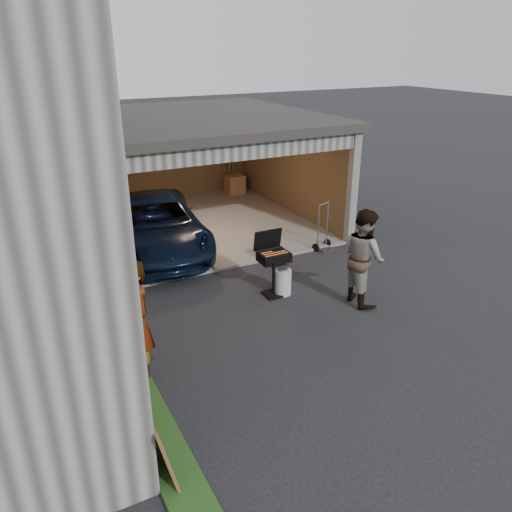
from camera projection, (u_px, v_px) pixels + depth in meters
The scene contains 10 objects.
ground at pixel (286, 361), 7.74m from camera, with size 80.00×80.00×0.00m, color black.
groundcover_strip at pixel (168, 453), 5.96m from camera, with size 0.50×8.00×0.06m, color #193814.
garage at pixel (178, 155), 12.86m from camera, with size 6.80×6.30×2.90m.
minivan at pixel (155, 227), 11.54m from camera, with size 2.05×4.45×1.24m, color black.
woman at pixel (136, 323), 7.02m from camera, with size 0.67×0.44×1.83m, color #ACCBD9.
man at pixel (363, 257), 9.18m from camera, with size 0.89×0.69×1.83m, color #45251B.
bbq_grill at pixel (273, 259), 9.48m from camera, with size 0.58×0.51×1.28m.
propane_tank at pixel (283, 282), 9.71m from camera, with size 0.34×0.34×0.51m, color silver.
plywood_panel at pixel (159, 445), 5.54m from camera, with size 0.04×0.78×0.87m, color #55341D.
hand_truck at pixel (324, 241), 11.81m from camera, with size 0.51×0.45×1.16m.
Camera 1 is at (-3.42, -5.52, 4.55)m, focal length 35.00 mm.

